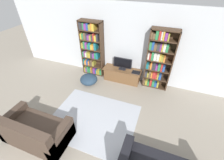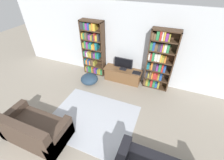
% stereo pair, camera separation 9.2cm
% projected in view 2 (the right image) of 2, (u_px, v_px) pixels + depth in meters
% --- Properties ---
extents(wall_back, '(8.80, 0.06, 2.60)m').
position_uv_depth(wall_back, '(126.00, 44.00, 5.02)').
color(wall_back, silver).
rests_on(wall_back, ground_plane).
extents(bookshelf_left, '(0.82, 0.30, 2.02)m').
position_uv_depth(bookshelf_left, '(93.00, 49.00, 5.43)').
color(bookshelf_left, '#422D1E').
rests_on(bookshelf_left, ground_plane).
extents(bookshelf_right, '(0.82, 0.30, 2.02)m').
position_uv_depth(bookshelf_right, '(159.00, 61.00, 4.72)').
color(bookshelf_right, '#422D1E').
rests_on(bookshelf_right, ground_plane).
extents(tv_stand, '(1.35, 0.46, 0.48)m').
position_uv_depth(tv_stand, '(123.00, 75.00, 5.44)').
color(tv_stand, brown).
rests_on(tv_stand, ground_plane).
extents(television, '(0.65, 0.16, 0.44)m').
position_uv_depth(television, '(123.00, 64.00, 5.16)').
color(television, black).
rests_on(television, tv_stand).
extents(laptop, '(0.28, 0.21, 0.03)m').
position_uv_depth(laptop, '(137.00, 73.00, 5.11)').
color(laptop, '#28282D').
rests_on(laptop, tv_stand).
extents(area_rug, '(2.31, 1.83, 0.02)m').
position_uv_depth(area_rug, '(93.00, 118.00, 4.16)').
color(area_rug, '#B2B7C1').
rests_on(area_rug, ground_plane).
extents(couch_left_sectional, '(1.56, 0.84, 0.87)m').
position_uv_depth(couch_left_sectional, '(34.00, 130.00, 3.54)').
color(couch_left_sectional, '#423328').
rests_on(couch_left_sectional, ground_plane).
extents(beanbag_ottoman, '(0.61, 0.61, 0.35)m').
position_uv_depth(beanbag_ottoman, '(89.00, 79.00, 5.35)').
color(beanbag_ottoman, '#23384C').
rests_on(beanbag_ottoman, ground_plane).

